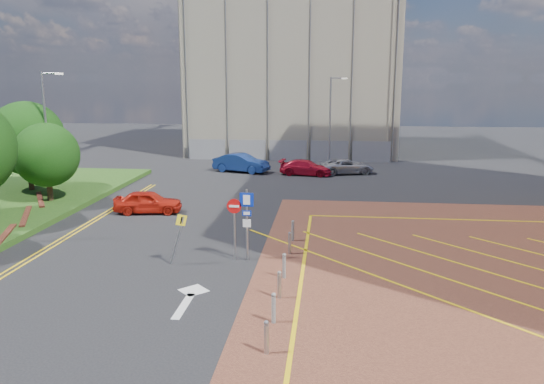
% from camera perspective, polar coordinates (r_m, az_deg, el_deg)
% --- Properties ---
extents(ground, '(140.00, 140.00, 0.00)m').
position_cam_1_polar(ground, '(22.76, -4.31, -8.11)').
color(ground, black).
rests_on(ground, ground).
extents(tree_c, '(4.00, 4.00, 4.90)m').
position_cam_1_polar(tree_c, '(35.88, -23.08, 3.68)').
color(tree_c, '#3D2B1C').
rests_on(tree_c, grass_bed).
extents(tree_d, '(5.00, 5.00, 6.08)m').
position_cam_1_polar(tree_d, '(39.88, -24.86, 5.27)').
color(tree_d, '#3D2B1C').
rests_on(tree_d, grass_bed).
extents(lamp_left_far, '(1.53, 0.16, 8.00)m').
position_cam_1_polar(lamp_left_far, '(37.91, -23.03, 6.33)').
color(lamp_left_far, '#9EA0A8').
rests_on(lamp_left_far, grass_bed).
extents(lamp_back, '(1.53, 0.16, 8.00)m').
position_cam_1_polar(lamp_back, '(49.11, 6.35, 7.97)').
color(lamp_back, '#9EA0A8').
rests_on(lamp_back, ground).
extents(sign_cluster, '(1.17, 0.12, 3.20)m').
position_cam_1_polar(sign_cluster, '(23.05, -3.22, -2.74)').
color(sign_cluster, '#9EA0A8').
rests_on(sign_cluster, ground).
extents(warning_sign, '(0.79, 0.42, 2.25)m').
position_cam_1_polar(warning_sign, '(22.91, -10.00, -4.37)').
color(warning_sign, '#9EA0A8').
rests_on(warning_sign, ground).
extents(bollard_row, '(0.14, 11.14, 0.90)m').
position_cam_1_polar(bollard_row, '(20.75, 1.15, -8.74)').
color(bollard_row, '#9EA0A8').
rests_on(bollard_row, forecourt).
extents(construction_building, '(21.20, 19.20, 22.00)m').
position_cam_1_polar(construction_building, '(61.20, 2.54, 15.06)').
color(construction_building, gray).
rests_on(construction_building, ground).
extents(construction_fence, '(21.60, 0.06, 2.00)m').
position_cam_1_polar(construction_fence, '(51.53, 2.83, 4.47)').
color(construction_fence, gray).
rests_on(construction_fence, ground).
extents(car_red_left, '(4.14, 2.09, 1.35)m').
position_cam_1_polar(car_red_left, '(32.34, -13.19, -1.03)').
color(car_red_left, red).
rests_on(car_red_left, ground).
extents(car_blue_back, '(5.08, 3.02, 1.58)m').
position_cam_1_polar(car_blue_back, '(45.36, -3.33, 3.14)').
color(car_blue_back, navy).
rests_on(car_blue_back, ground).
extents(car_red_back, '(4.55, 2.38, 1.26)m').
position_cam_1_polar(car_red_back, '(43.98, 3.66, 2.64)').
color(car_red_back, red).
rests_on(car_red_back, ground).
extents(car_silver_back, '(4.84, 3.15, 1.24)m').
position_cam_1_polar(car_silver_back, '(44.98, 8.09, 2.75)').
color(car_silver_back, '#AEAFB5').
rests_on(car_silver_back, ground).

